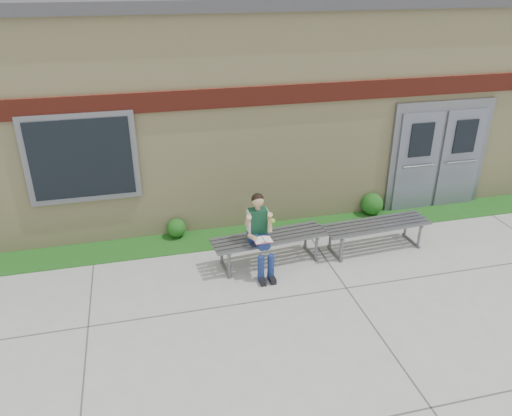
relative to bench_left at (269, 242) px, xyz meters
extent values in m
plane|color=#9E9E99|center=(0.01, -1.57, -0.40)|extent=(80.00, 80.00, 0.00)
cube|color=#1A4512|center=(0.01, 1.03, -0.39)|extent=(16.00, 0.80, 0.02)
cube|color=beige|center=(0.01, 4.43, 1.60)|extent=(16.00, 6.00, 4.00)
cube|color=maroon|center=(0.01, 1.40, 2.20)|extent=(16.00, 0.06, 0.35)
cube|color=slate|center=(-2.99, 1.39, 1.30)|extent=(1.90, 0.08, 1.60)
cube|color=black|center=(-2.99, 1.35, 1.30)|extent=(1.70, 0.04, 1.40)
cube|color=slate|center=(4.01, 1.39, 0.75)|extent=(2.20, 0.08, 2.30)
cube|color=slate|center=(3.51, 1.34, 0.65)|extent=(0.92, 0.06, 2.10)
cube|color=slate|center=(4.51, 1.34, 0.65)|extent=(0.92, 0.06, 2.10)
cube|color=slate|center=(0.00, 0.00, 0.10)|extent=(2.04, 0.76, 0.04)
cube|color=slate|center=(-0.80, 0.00, -0.17)|extent=(0.11, 0.56, 0.45)
cube|color=slate|center=(0.80, 0.00, -0.17)|extent=(0.11, 0.56, 0.45)
cube|color=slate|center=(2.00, 0.00, 0.09)|extent=(2.01, 0.68, 0.04)
cube|color=slate|center=(1.21, 0.00, -0.17)|extent=(0.08, 0.55, 0.45)
cube|color=slate|center=(2.79, 0.00, -0.17)|extent=(0.08, 0.55, 0.45)
cube|color=navy|center=(-0.23, -0.06, 0.19)|extent=(0.32, 0.23, 0.15)
cube|color=#103C23|center=(-0.23, -0.07, 0.48)|extent=(0.30, 0.19, 0.43)
sphere|color=tan|center=(-0.23, -0.08, 0.85)|extent=(0.20, 0.20, 0.20)
sphere|color=black|center=(-0.23, -0.06, 0.87)|extent=(0.21, 0.21, 0.20)
cylinder|color=navy|center=(-0.30, -0.30, 0.21)|extent=(0.15, 0.39, 0.14)
cylinder|color=navy|center=(-0.14, -0.30, 0.21)|extent=(0.15, 0.39, 0.14)
cylinder|color=navy|center=(-0.28, -0.52, -0.17)|extent=(0.11, 0.11, 0.47)
cylinder|color=navy|center=(-0.11, -0.52, -0.17)|extent=(0.11, 0.11, 0.47)
cube|color=black|center=(-0.28, -0.59, -0.35)|extent=(0.10, 0.24, 0.09)
cube|color=black|center=(-0.11, -0.58, -0.35)|extent=(0.10, 0.24, 0.09)
cylinder|color=tan|center=(-0.40, -0.13, 0.54)|extent=(0.09, 0.21, 0.25)
cylinder|color=tan|center=(-0.05, -0.13, 0.54)|extent=(0.09, 0.21, 0.25)
cube|color=white|center=(-0.22, -0.41, 0.30)|extent=(0.29, 0.21, 0.01)
cube|color=#D85172|center=(-0.22, -0.41, 0.29)|extent=(0.29, 0.22, 0.01)
sphere|color=#82D238|center=(-0.02, -0.26, 0.55)|extent=(0.08, 0.08, 0.08)
sphere|color=#1A4512|center=(-1.48, 1.28, -0.20)|extent=(0.36, 0.36, 0.36)
sphere|color=#1A4512|center=(2.56, 1.28, -0.15)|extent=(0.45, 0.45, 0.45)
camera|label=1|loc=(-2.02, -7.20, 4.28)|focal=35.00mm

